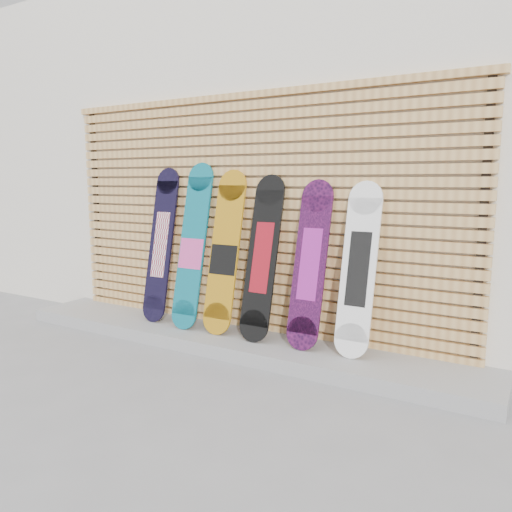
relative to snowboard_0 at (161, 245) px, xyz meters
The scene contains 10 objects.
ground 1.56m from the snowboard_0, 36.93° to the right, with size 80.00×80.00×0.00m, color gray.
building 3.26m from the snowboard_0, 60.70° to the left, with size 12.00×5.00×3.60m, color silver.
concrete_step 1.20m from the snowboard_0, ahead, with size 4.60×0.70×0.12m, color gray.
slat_wall 0.96m from the snowboard_0, 12.62° to the left, with size 4.26×0.08×2.29m.
snowboard_0 is the anchor object (origin of this frame).
snowboard_1 0.41m from the snowboard_0, ahead, with size 0.28×0.38×1.56m.
snowboard_2 0.77m from the snowboard_0, ahead, with size 0.30×0.36×1.49m.
snowboard_3 1.18m from the snowboard_0, ahead, with size 0.28×0.38×1.44m.
snowboard_4 1.63m from the snowboard_0, ahead, with size 0.28×0.35×1.40m.
snowboard_5 2.04m from the snowboard_0, ahead, with size 0.28×0.33×1.39m.
Camera 1 is at (2.29, -2.98, 1.50)m, focal length 35.00 mm.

